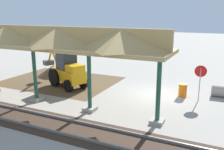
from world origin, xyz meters
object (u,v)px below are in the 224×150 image
concrete_pipe (223,91)px  traffic_barrel (183,90)px  stop_sign (200,76)px  backhoe (67,71)px

concrete_pipe → traffic_barrel: size_ratio=1.68×
stop_sign → backhoe: bearing=5.6°
concrete_pipe → traffic_barrel: traffic_barrel is taller
backhoe → concrete_pipe: bearing=-167.5°
backhoe → concrete_pipe: (-11.20, -2.49, -0.87)m
stop_sign → concrete_pipe: (-1.42, -1.54, -1.33)m
stop_sign → traffic_barrel: size_ratio=2.66×
stop_sign → concrete_pipe: stop_sign is taller
stop_sign → traffic_barrel: 1.75m
backhoe → traffic_barrel: 8.81m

